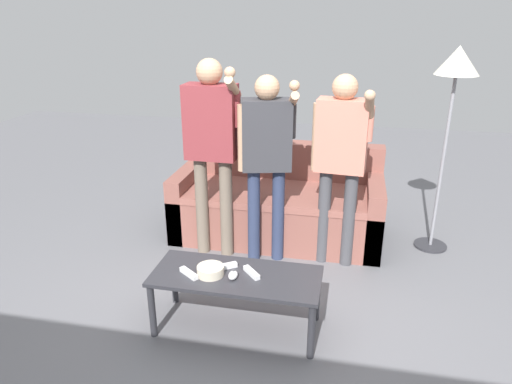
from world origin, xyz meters
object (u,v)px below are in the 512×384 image
at_px(game_remote_wand_near, 225,266).
at_px(game_remote_wand_spare, 189,273).
at_px(player_left, 212,137).
at_px(couch, 278,204).
at_px(snack_bowl, 210,271).
at_px(floor_lamp, 456,77).
at_px(player_center, 267,149).
at_px(game_remote_nunchuk, 233,275).
at_px(game_remote_wand_far, 252,273).
at_px(coffee_table, 236,281).
at_px(player_right, 341,150).

distance_m(game_remote_wand_near, game_remote_wand_spare, 0.24).
bearing_deg(player_left, couch, 45.58).
bearing_deg(game_remote_wand_near, snack_bowl, -127.33).
height_order(floor_lamp, game_remote_wand_spare, floor_lamp).
relative_size(snack_bowl, game_remote_wand_spare, 1.15).
height_order(snack_bowl, player_center, player_center).
distance_m(game_remote_nunchuk, player_left, 1.25).
bearing_deg(game_remote_nunchuk, game_remote_wand_far, 33.76).
bearing_deg(game_remote_nunchuk, couch, 88.25).
distance_m(player_center, game_remote_wand_spare, 1.19).
xyz_separation_m(game_remote_wand_near, game_remote_wand_spare, (-0.20, -0.13, -0.00)).
bearing_deg(game_remote_wand_spare, player_center, 73.41).
distance_m(couch, coffee_table, 1.44).
height_order(coffee_table, game_remote_wand_far, game_remote_wand_far).
height_order(couch, game_remote_nunchuk, couch).
bearing_deg(player_left, player_right, 2.24).
bearing_deg(coffee_table, player_right, 59.96).
xyz_separation_m(couch, player_right, (0.54, -0.44, 0.68)).
bearing_deg(floor_lamp, player_right, -151.44).
xyz_separation_m(floor_lamp, player_left, (-1.84, -0.49, -0.45)).
xyz_separation_m(player_center, game_remote_wand_far, (0.08, -0.93, -0.54)).
xyz_separation_m(coffee_table, player_right, (0.58, 1.00, 0.62)).
bearing_deg(snack_bowl, couch, 82.45).
height_order(player_left, game_remote_wand_near, player_left).
bearing_deg(player_left, game_remote_nunchuk, -67.29).
relative_size(coffee_table, player_center, 0.70).
relative_size(couch, game_remote_wand_spare, 12.39).
height_order(floor_lamp, game_remote_wand_near, floor_lamp).
bearing_deg(game_remote_wand_spare, game_remote_wand_near, 32.42).
bearing_deg(game_remote_nunchuk, coffee_table, 81.98).
height_order(game_remote_nunchuk, game_remote_wand_far, game_remote_nunchuk).
relative_size(floor_lamp, game_remote_wand_spare, 11.51).
bearing_deg(couch, game_remote_wand_near, -95.14).
distance_m(couch, player_right, 0.97).
bearing_deg(player_center, couch, 87.23).
xyz_separation_m(player_right, game_remote_wand_near, (-0.67, -0.94, -0.55)).
bearing_deg(coffee_table, snack_bowl, -167.14).
height_order(couch, floor_lamp, floor_lamp).
bearing_deg(player_left, game_remote_wand_spare, -82.18).
bearing_deg(player_right, game_remote_wand_far, -116.17).
height_order(floor_lamp, player_right, floor_lamp).
distance_m(coffee_table, game_remote_nunchuk, 0.09).
xyz_separation_m(game_remote_nunchuk, game_remote_wand_near, (-0.08, 0.11, -0.01)).
distance_m(floor_lamp, player_right, 1.07).
relative_size(coffee_table, floor_lamp, 0.63).
distance_m(game_remote_wand_far, game_remote_wand_spare, 0.40).
relative_size(player_left, game_remote_wand_near, 10.98).
xyz_separation_m(snack_bowl, game_remote_nunchuk, (0.15, -0.01, -0.01)).
bearing_deg(couch, player_center, -92.77).
height_order(coffee_table, player_left, player_left).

